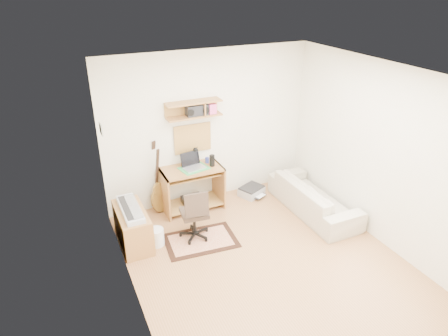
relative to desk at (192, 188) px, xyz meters
name	(u,v)px	position (x,y,z in m)	size (l,w,h in m)	color
floor	(264,260)	(0.43, -1.73, -0.38)	(3.60, 4.00, 0.01)	#A87446
ceiling	(275,75)	(0.43, -1.73, 2.23)	(3.60, 4.00, 0.01)	white
back_wall	(209,128)	(0.43, 0.28, 0.93)	(3.60, 0.01, 2.60)	white
left_wall	(127,209)	(-1.38, -1.73, 0.93)	(0.01, 4.00, 2.60)	white
right_wall	(378,154)	(2.23, -1.73, 0.93)	(0.01, 4.00, 2.60)	white
wall_shelf	(194,109)	(0.13, 0.15, 1.32)	(0.90, 0.25, 0.26)	#A7713B
cork_board	(193,138)	(0.13, 0.25, 0.79)	(0.64, 0.03, 0.49)	tan
wall_photo	(101,129)	(-1.36, -0.23, 1.34)	(0.02, 0.20, 0.15)	#4C8CBF
desk	(192,188)	(0.00, 0.00, 0.00)	(1.00, 0.55, 0.75)	#A7713B
laptop	(194,161)	(0.04, -0.02, 0.51)	(0.34, 0.34, 0.26)	silver
speaker	(212,161)	(0.35, -0.05, 0.47)	(0.09, 0.09, 0.19)	black
desk_lamp	(197,155)	(0.16, 0.14, 0.53)	(0.10, 0.10, 0.31)	black
pencil_cup	(207,160)	(0.32, 0.10, 0.42)	(0.07, 0.07, 0.10)	navy
boombox	(197,110)	(0.18, 0.15, 1.30)	(0.35, 0.16, 0.18)	black
rug	(201,240)	(-0.23, -0.94, -0.37)	(1.06, 0.71, 0.01)	beige
task_chair	(194,213)	(-0.27, -0.81, 0.05)	(0.44, 0.44, 0.86)	#35291F
cabinet	(133,227)	(-1.15, -0.57, -0.10)	(0.40, 0.90, 0.55)	#A7713B
music_keyboard	(130,209)	(-1.15, -0.57, 0.21)	(0.25, 0.81, 0.07)	#B2B5BA
guitar	(158,178)	(-0.53, 0.13, 0.24)	(0.33, 0.21, 1.24)	olive
waste_basket	(157,237)	(-0.85, -0.76, -0.24)	(0.22, 0.22, 0.27)	white
printer	(251,191)	(1.12, -0.02, -0.29)	(0.42, 0.32, 0.16)	#A5A8AA
sofa	(314,192)	(1.81, -0.93, -0.02)	(1.80, 0.53, 0.71)	#BAAE93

